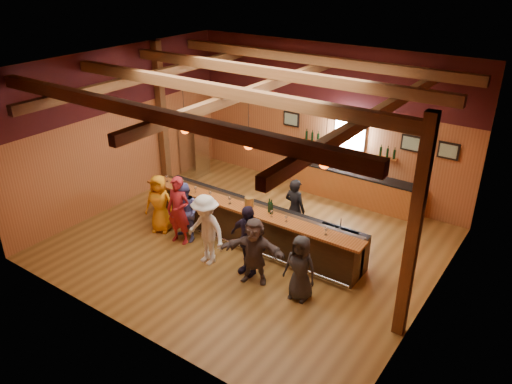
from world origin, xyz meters
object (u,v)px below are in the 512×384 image
stainless_fridge (194,149)px  customer_white (206,230)px  customer_denim (185,213)px  customer_brown (254,251)px  back_bar_cabinet (355,188)px  bottle_a (269,207)px  customer_navy (248,240)px  customer_redvest (179,211)px  bar_counter (253,223)px  customer_orange (160,204)px  customer_dark (300,268)px  bartender (295,209)px  ice_bucket (249,202)px

stainless_fridge → customer_white: (3.77, -3.88, -0.01)m
customer_denim → customer_brown: bearing=1.9°
back_bar_cabinet → bottle_a: bottle_a is taller
stainless_fridge → customer_navy: 6.06m
customer_redvest → back_bar_cabinet: bearing=52.0°
bar_counter → customer_brown: customer_brown is taller
customer_orange → customer_brown: bearing=-29.6°
bar_counter → customer_dark: (2.16, -1.34, 0.23)m
bartender → bottle_a: (-0.16, -0.95, 0.42)m
bar_counter → customer_navy: size_ratio=3.60×
customer_brown → stainless_fridge: bearing=125.2°
back_bar_cabinet → bartender: size_ratio=2.41×
back_bar_cabinet → customer_dark: 5.01m
stainless_fridge → customer_redvest: (2.58, -3.54, 0.00)m
stainless_fridge → customer_redvest: bearing=-53.9°
stainless_fridge → bottle_a: 5.41m
back_bar_cabinet → customer_orange: (-3.54, -4.52, 0.32)m
back_bar_cabinet → customer_white: (-1.53, -5.00, 0.42)m
bartender → stainless_fridge: bearing=-12.8°
customer_navy → customer_dark: bearing=2.1°
customer_denim → customer_navy: size_ratio=0.91×
stainless_fridge → customer_navy: (4.83, -3.67, -0.03)m
customer_brown → customer_dark: size_ratio=1.06×
customer_white → bartender: size_ratio=1.08×
bar_counter → back_bar_cabinet: (1.18, 3.57, -0.05)m
ice_bucket → bottle_a: bottle_a is taller
customer_white → bottle_a: size_ratio=4.91×
customer_denim → ice_bucket: customer_denim is taller
stainless_fridge → bottle_a: stainless_fridge is taller
bar_counter → customer_orange: (-2.36, -0.95, 0.28)m
stainless_fridge → customer_orange: size_ratio=1.13×
bar_counter → customer_white: customer_white is taller
bartender → bottle_a: size_ratio=4.57×
bar_counter → stainless_fridge: bearing=149.2°
back_bar_cabinet → customer_navy: customer_navy is taller
customer_white → bartender: bearing=72.1°
customer_orange → customer_white: customer_white is taller
customer_orange → ice_bucket: (2.39, 0.73, 0.44)m
customer_redvest → customer_brown: bearing=-14.7°
customer_white → customer_dark: (2.51, 0.09, -0.14)m
customer_denim → customer_dark: bearing=6.2°
customer_redvest → bottle_a: (2.14, 0.92, 0.35)m
bartender → ice_bucket: (-0.72, -1.00, 0.40)m
customer_orange → customer_dark: customer_orange is taller
back_bar_cabinet → customer_brown: customer_brown is taller
customer_orange → bottle_a: bearing=-7.1°
customer_brown → ice_bucket: bearing=111.6°
back_bar_cabinet → customer_navy: size_ratio=2.29×
customer_orange → customer_navy: 3.08m
bar_counter → stainless_fridge: stainless_fridge is taller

